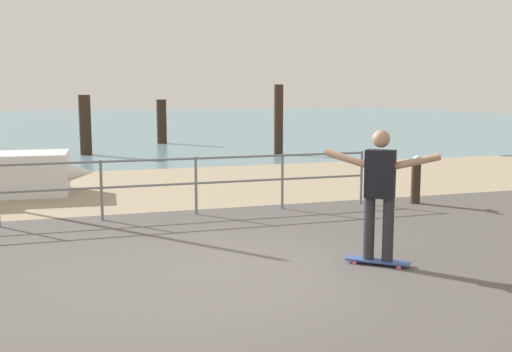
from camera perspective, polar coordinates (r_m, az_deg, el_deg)
ground_plane at (r=6.56m, az=0.32°, el=-11.75°), size 24.00×10.00×0.04m
beach_strip at (r=14.17m, az=-9.75°, el=-1.03°), size 24.00×6.00×0.04m
sea_surface at (r=41.97m, az=-15.15°, el=4.83°), size 72.00×50.00×0.04m
railing_fence at (r=10.58m, az=-18.70°, el=-0.62°), size 11.45×0.05×1.05m
skateboard at (r=7.96m, az=11.31°, el=-7.80°), size 0.74×0.67×0.08m
skateboarder at (r=7.75m, az=11.50°, el=-1.04°), size 1.16×1.00×1.65m
bollard_short at (r=12.24m, az=14.72°, el=-0.71°), size 0.18×0.18×0.81m
seagull at (r=12.16m, az=14.81°, el=1.52°), size 0.26×0.46×0.18m
groyne_post_2 at (r=21.37m, az=-15.69°, el=4.60°), size 0.39×0.39×2.04m
groyne_post_3 at (r=25.21m, az=-8.83°, el=5.04°), size 0.40×0.40×1.80m
groyne_post_4 at (r=20.78m, az=2.13°, el=5.28°), size 0.31×0.31×2.38m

